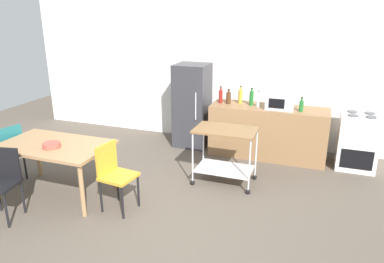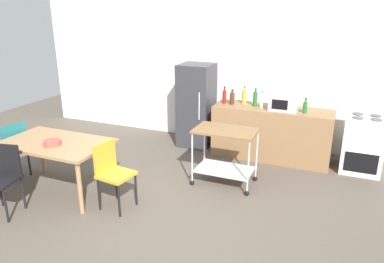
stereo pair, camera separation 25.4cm
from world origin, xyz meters
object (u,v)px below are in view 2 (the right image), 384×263
at_px(chair_teal, 12,146).
at_px(bottle_wine, 305,107).
at_px(chair_mustard, 112,171).
at_px(chair_black, 3,175).
at_px(microwave, 284,102).
at_px(kitchen_cart, 225,147).
at_px(stove_oven, 362,144).
at_px(bottle_sparkling_water, 262,101).
at_px(bottle_sesame_oil, 224,96).
at_px(bottle_soy_sauce, 244,97).
at_px(dining_table, 56,147).
at_px(fruit_bowl, 52,143).
at_px(refrigerator, 196,105).
at_px(bottle_olive_oil, 232,98).
at_px(bottle_vinegar, 255,99).

relative_size(chair_teal, bottle_wine, 3.65).
relative_size(chair_teal, chair_mustard, 1.00).
relative_size(chair_black, microwave, 1.93).
bearing_deg(kitchen_cart, stove_oven, 34.32).
xyz_separation_m(chair_teal, bottle_sparkling_water, (3.29, 2.30, 0.49)).
height_order(bottle_sparkling_water, bottle_wine, bottle_sparkling_water).
distance_m(chair_teal, bottle_sesame_oil, 3.54).
relative_size(stove_oven, bottle_soy_sauce, 2.92).
height_order(chair_mustard, stove_oven, stove_oven).
bearing_deg(chair_black, dining_table, 61.52).
bearing_deg(fruit_bowl, chair_teal, 169.58).
height_order(stove_oven, refrigerator, refrigerator).
height_order(chair_black, bottle_olive_oil, bottle_olive_oil).
bearing_deg(bottle_sparkling_water, dining_table, -134.84).
xyz_separation_m(bottle_sesame_oil, microwave, (1.05, -0.05, 0.01)).
height_order(refrigerator, bottle_wine, refrigerator).
distance_m(bottle_vinegar, bottle_wine, 0.86).
bearing_deg(chair_black, bottle_wine, 31.34).
bearing_deg(bottle_sesame_oil, kitchen_cart, -70.97).
distance_m(bottle_olive_oil, bottle_vinegar, 0.40).
relative_size(kitchen_cart, bottle_vinegar, 2.95).
xyz_separation_m(bottle_wine, fruit_bowl, (-3.01, -2.43, -0.21)).
height_order(dining_table, stove_oven, stove_oven).
relative_size(bottle_vinegar, fruit_bowl, 1.33).
distance_m(chair_teal, microwave, 4.35).
distance_m(stove_oven, microwave, 1.40).
bearing_deg(bottle_sesame_oil, bottle_soy_sauce, 14.65).
xyz_separation_m(stove_oven, bottle_sesame_oil, (-2.32, -0.03, 0.57)).
bearing_deg(fruit_bowl, dining_table, 116.92).
relative_size(stove_oven, kitchen_cart, 1.01).
distance_m(chair_black, bottle_olive_oil, 3.77).
relative_size(dining_table, bottle_olive_oil, 5.69).
xyz_separation_m(bottle_vinegar, bottle_sparkling_water, (0.13, -0.06, -0.02)).
height_order(kitchen_cart, bottle_sparkling_water, bottle_sparkling_water).
bearing_deg(chair_teal, chair_black, 55.61).
bearing_deg(chair_mustard, fruit_bowl, 99.66).
relative_size(dining_table, chair_black, 1.69).
height_order(chair_black, bottle_sparkling_water, bottle_sparkling_water).
height_order(bottle_soy_sauce, bottle_wine, bottle_soy_sauce).
bearing_deg(bottle_olive_oil, chair_black, -123.26).
height_order(bottle_vinegar, bottle_sparkling_water, bottle_vinegar).
relative_size(bottle_sesame_oil, microwave, 0.66).
distance_m(bottle_soy_sauce, bottle_wine, 1.07).
bearing_deg(dining_table, kitchen_cart, 28.39).
bearing_deg(bottle_wine, kitchen_cart, -129.32).
bearing_deg(bottle_sparkling_water, chair_mustard, -119.45).
xyz_separation_m(dining_table, stove_oven, (4.00, 2.43, -0.22)).
distance_m(refrigerator, bottle_wine, 2.00).
relative_size(stove_oven, bottle_olive_oil, 3.49).
height_order(kitchen_cart, bottle_soy_sauce, bottle_soy_sauce).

